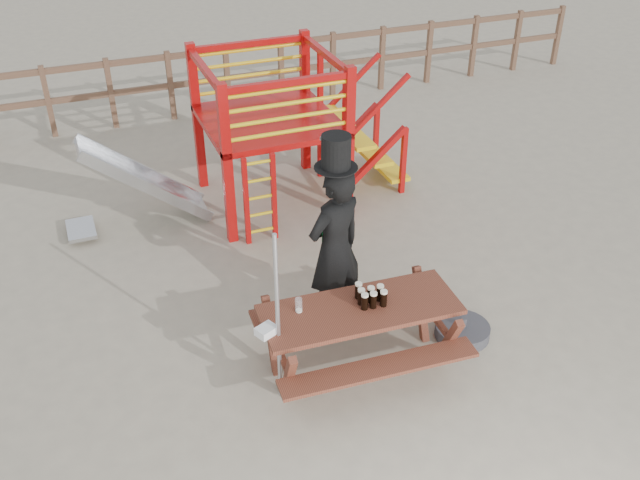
{
  "coord_description": "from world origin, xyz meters",
  "views": [
    {
      "loc": [
        -2.36,
        -4.82,
        4.95
      ],
      "look_at": [
        -0.17,
        0.8,
        1.09
      ],
      "focal_mm": 40.0,
      "sensor_mm": 36.0,
      "label": 1
    }
  ],
  "objects": [
    {
      "name": "ground",
      "position": [
        0.0,
        0.0,
        0.0
      ],
      "size": [
        60.0,
        60.0,
        0.0
      ],
      "primitive_type": "plane",
      "color": "tan",
      "rests_on": "ground"
    },
    {
      "name": "stout_pints",
      "position": [
        0.06,
        0.07,
        0.83
      ],
      "size": [
        0.27,
        0.27,
        0.17
      ],
      "color": "black",
      "rests_on": "picnic_table"
    },
    {
      "name": "picnic_table",
      "position": [
        -0.05,
        0.05,
        0.47
      ],
      "size": [
        1.98,
        1.42,
        0.74
      ],
      "rotation": [
        0.0,
        0.0,
        -0.05
      ],
      "color": "brown",
      "rests_on": "ground"
    },
    {
      "name": "parasol_base",
      "position": [
        1.16,
        0.07,
        0.07
      ],
      "size": [
        0.58,
        0.58,
        0.25
      ],
      "color": "#38373D",
      "rests_on": "ground"
    },
    {
      "name": "paper_bag",
      "position": [
        -1.01,
        0.0,
        0.78
      ],
      "size": [
        0.22,
        0.2,
        0.08
      ],
      "primitive_type": "cube",
      "rotation": [
        0.0,
        0.0,
        0.42
      ],
      "color": "white",
      "rests_on": "picnic_table"
    },
    {
      "name": "metal_pole",
      "position": [
        -0.91,
        -0.05,
        0.91
      ],
      "size": [
        0.04,
        0.04,
        1.82
      ],
      "primitive_type": "cylinder",
      "color": "#B2B2B7",
      "rests_on": "ground"
    },
    {
      "name": "man_with_hat",
      "position": [
        -0.01,
        0.79,
        0.99
      ],
      "size": [
        0.79,
        0.65,
        2.2
      ],
      "rotation": [
        0.0,
        0.0,
        3.49
      ],
      "color": "black",
      "rests_on": "ground"
    },
    {
      "name": "back_fence",
      "position": [
        0.0,
        7.0,
        0.74
      ],
      "size": [
        15.09,
        0.09,
        1.2
      ],
      "color": "brown",
      "rests_on": "ground"
    },
    {
      "name": "playground_fort",
      "position": [
        0.12,
        3.58,
        1.07
      ],
      "size": [
        4.71,
        1.84,
        2.1
      ],
      "color": "#AE0C0B",
      "rests_on": "ground"
    },
    {
      "name": "empty_glasses",
      "position": [
        -0.62,
        0.21,
        0.81
      ],
      "size": [
        0.07,
        0.07,
        0.15
      ],
      "color": "silver",
      "rests_on": "picnic_table"
    }
  ]
}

